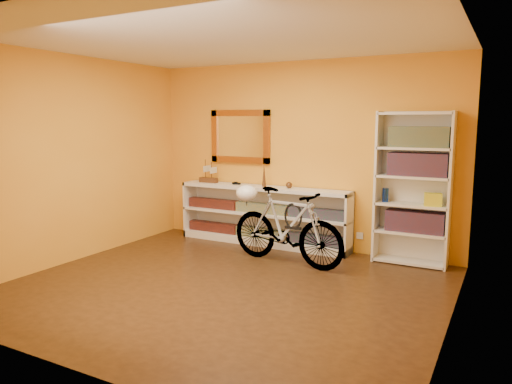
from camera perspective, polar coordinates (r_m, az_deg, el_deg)
The scene contains 24 objects.
floor at distance 5.30m, azimuth -3.66°, elevation -11.28°, with size 4.50×4.00×0.01m, color black.
ceiling at distance 5.05m, azimuth -3.95°, elevation 17.82°, with size 4.50×4.00×0.01m, color silver.
back_wall at distance 6.79m, azimuth 5.24°, elevation 4.36°, with size 4.50×0.01×2.60m, color orange.
left_wall at distance 6.49m, azimuth -20.97°, elevation 3.65°, with size 0.01×4.00×2.60m, color orange.
right_wall at distance 4.27m, azimuth 22.80°, elevation 1.30°, with size 0.01×4.00×2.60m, color orange.
gilt_mirror at distance 7.16m, azimuth -1.91°, elevation 6.61°, with size 0.98×0.06×0.78m, color #90521A.
wall_socket at distance 6.63m, azimuth 12.25°, elevation -5.09°, with size 0.09×0.01×0.09m, color silver.
console_unit at distance 6.94m, azimuth 0.83°, elevation -2.81°, with size 2.60×0.35×0.85m, color silver, non-canonical shape.
cd_row_lower at distance 6.97m, azimuth 0.75°, elevation -4.89°, with size 2.50×0.13×0.14m, color black.
cd_row_upper at distance 6.90m, azimuth 0.76°, elevation -1.94°, with size 2.50×0.13×0.14m, color navy.
model_ship at distance 7.32m, azimuth -5.67°, elevation 2.49°, with size 0.29×0.11×0.35m, color #422512, non-canonical shape.
toy_car at distance 7.08m, azimuth -2.35°, elevation 0.91°, with size 0.00×0.00×0.00m, color black.
bronze_ornament at distance 6.84m, azimuth 0.97°, elevation 2.09°, with size 0.06×0.06×0.34m, color #53341C.
decorative_orb at distance 6.68m, azimuth 3.95°, elevation 0.82°, with size 0.09×0.09×0.09m, color #53341C.
bookcase at distance 6.21m, azimuth 18.13°, elevation 0.35°, with size 0.90×0.30×1.90m, color silver, non-canonical shape.
book_row_a at distance 6.27m, azimuth 18.41°, elevation -3.35°, with size 0.70×0.22×0.26m, color maroon.
book_row_b at distance 6.17m, azimuth 18.72°, elevation 3.12°, with size 0.70×0.22×0.28m, color maroon.
book_row_c at distance 6.15m, azimuth 18.87°, elevation 6.23°, with size 0.70×0.22×0.25m, color #1A4B5C.
travel_mug at distance 6.27m, azimuth 15.13°, elevation -0.35°, with size 0.08×0.08×0.18m, color navy.
red_tin at distance 6.23m, azimuth 16.61°, elevation 5.94°, with size 0.13×0.13×0.16m, color maroon.
yellow_bag at distance 6.15m, azimuth 20.31°, elevation -0.86°, with size 0.20×0.13×0.15m, color yellow.
bicycle at distance 5.99m, azimuth 3.65°, elevation -4.11°, with size 1.63×0.42×0.96m, color silver.
helmet at distance 6.27m, azimuth -1.11°, elevation -0.14°, with size 0.29×0.27×0.22m, color white.
u_lock at distance 5.91m, azimuth 4.45°, elevation -2.87°, with size 0.24×0.24×0.03m, color black.
Camera 1 is at (2.65, -4.22, 1.79)m, focal length 33.62 mm.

